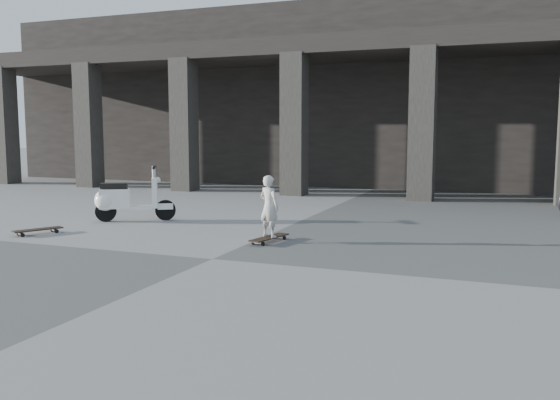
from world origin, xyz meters
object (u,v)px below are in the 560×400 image
(skateboard_spare, at_px, (38,230))
(scooter, at_px, (121,199))
(longboard, at_px, (269,238))
(child, at_px, (269,206))

(skateboard_spare, height_order, scooter, scooter)
(longboard, relative_size, scooter, 0.64)
(child, xyz_separation_m, scooter, (-3.67, 1.06, -0.16))
(longboard, height_order, scooter, scooter)
(longboard, bearing_deg, scooter, 86.32)
(skateboard_spare, distance_m, child, 4.23)
(scooter, bearing_deg, child, -46.68)
(longboard, bearing_deg, child, 26.43)
(scooter, bearing_deg, skateboard_spare, -134.45)
(child, bearing_deg, scooter, 3.98)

